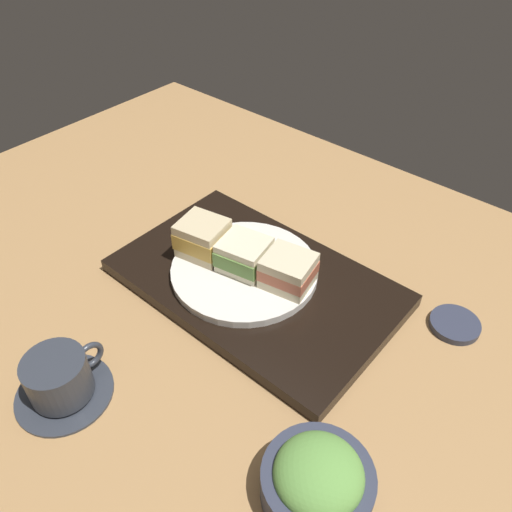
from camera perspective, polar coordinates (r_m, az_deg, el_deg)
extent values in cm
cube|color=tan|center=(80.09, -1.72, -5.66)|extent=(140.00, 100.00, 3.00)
cube|color=black|center=(80.10, -0.05, -2.97)|extent=(43.08, 26.73, 2.20)
cylinder|color=white|center=(79.69, -1.29, -1.54)|extent=(22.94, 22.94, 1.28)
cube|color=beige|center=(76.27, 3.57, -2.60)|extent=(8.12, 7.64, 1.51)
cube|color=#CC6B4C|center=(75.08, 3.63, -1.64)|extent=(8.26, 7.69, 1.96)
cube|color=beige|center=(73.91, 3.69, -0.66)|extent=(8.12, 7.64, 1.51)
cube|color=#EFE5C1|center=(78.85, -1.31, -0.88)|extent=(8.12, 7.64, 1.23)
cube|color=#669347|center=(77.60, -1.33, 0.15)|extent=(8.29, 8.01, 2.54)
cube|color=#EFE5C1|center=(76.37, -1.35, 1.22)|extent=(8.12, 7.64, 1.23)
cube|color=beige|center=(81.84, -5.85, 0.88)|extent=(8.12, 7.64, 1.50)
cube|color=gold|center=(80.47, -5.96, 2.04)|extent=(8.40, 7.83, 2.80)
cube|color=beige|center=(79.14, -6.06, 3.25)|extent=(8.12, 7.64, 1.50)
cylinder|color=#33384C|center=(60.66, 6.82, -23.97)|extent=(12.34, 12.34, 4.34)
ellipsoid|color=#6BA84C|center=(58.70, 7.00, -23.08)|extent=(9.72, 9.72, 5.35)
cylinder|color=#333842|center=(72.41, -20.62, -14.07)|extent=(12.47, 12.47, 0.80)
cylinder|color=#333842|center=(69.83, -21.27, -12.49)|extent=(7.93, 7.93, 5.86)
cylinder|color=black|center=(67.92, -21.79, -11.20)|extent=(7.30, 7.30, 0.40)
torus|color=#333842|center=(70.66, -18.11, -10.53)|extent=(0.99, 4.12, 4.08)
cylinder|color=#33384C|center=(80.31, 21.32, -7.13)|extent=(7.23, 7.23, 1.05)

